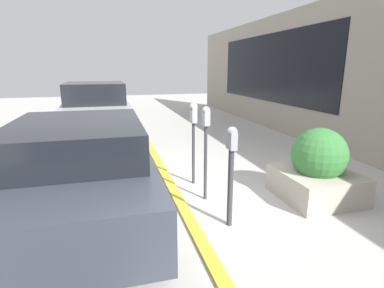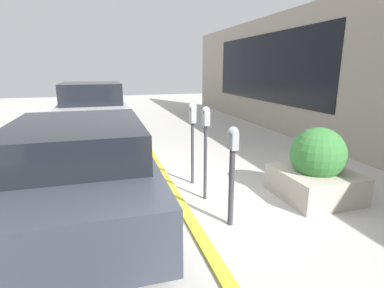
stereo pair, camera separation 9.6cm
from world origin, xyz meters
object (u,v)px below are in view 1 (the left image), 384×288
Objects in this scene: parked_car_middle at (81,167)px; parked_car_rear at (97,109)px; parking_meter_second at (206,134)px; parking_meter_middle at (193,124)px; planter_box at (317,170)px; parking_meter_nearest at (231,162)px.

parked_car_rear reaches higher than parked_car_middle.
parking_meter_second is 0.36× the size of parked_car_middle.
parked_car_rear is (4.69, 1.81, -0.28)m from parking_meter_middle.
parking_meter_middle is at bearing 56.78° from planter_box.
parking_meter_second reaches higher than parking_meter_nearest.
parking_meter_second is at bearing 179.87° from parking_meter_middle.
parked_car_middle is at bearing 92.91° from parking_meter_second.
parking_meter_middle is (1.61, 0.06, 0.22)m from parking_meter_nearest.
parked_car_rear is at bearing -0.11° from parked_car_middle.
parking_meter_second is 0.72m from parking_meter_middle.
parking_meter_second is 0.38× the size of parked_car_rear.
parked_car_rear is at bearing 18.52° from parking_meter_second.
parked_car_middle is at bearing 178.70° from parked_car_rear.
parking_meter_middle is 0.37× the size of parked_car_rear.
parking_meter_nearest is 0.91m from parking_meter_second.
parking_meter_second is 1.92m from planter_box.
parked_car_rear reaches higher than parking_meter_second.
parked_car_middle is 5.51m from parked_car_rear.
parked_car_middle is (0.34, 3.63, 0.26)m from planter_box.
parked_car_middle is (0.79, 1.92, -0.15)m from parking_meter_nearest.
parked_car_middle is (-0.09, 1.86, -0.35)m from parking_meter_second.
parked_car_middle reaches higher than parking_meter_nearest.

